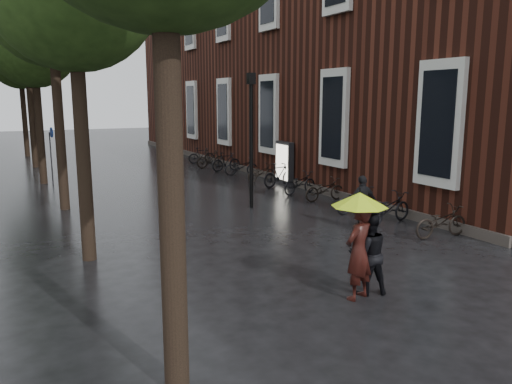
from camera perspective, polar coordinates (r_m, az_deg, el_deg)
ground at (r=8.38m, az=21.74°, el=-16.43°), size 120.00×120.00×0.00m
brick_building at (r=29.27m, az=6.52°, el=15.03°), size 10.20×33.20×12.00m
street_trees at (r=20.89m, az=-23.45°, el=17.01°), size 4.33×34.03×8.91m
person_burgundy at (r=9.50m, az=11.65°, el=-6.72°), size 0.76×0.62×1.82m
person_black at (r=9.82m, az=12.69°, el=-6.88°), size 0.92×0.80×1.60m
lime_umbrella at (r=9.40m, az=11.76°, el=-0.85°), size 1.06×1.06×1.56m
pedestrian_walking at (r=14.61m, az=12.06°, el=-1.17°), size 0.92×0.40×1.56m
parked_bicycles at (r=20.71m, az=3.20°, el=1.57°), size 2.08×18.41×1.04m
ad_lightbox at (r=21.86m, az=3.26°, el=3.32°), size 0.29×1.24×1.87m
lamp_post at (r=16.89m, az=-0.55°, el=7.41°), size 0.23×0.23×4.55m
cycle_sign at (r=23.73m, az=-22.35°, el=4.83°), size 0.13×0.45×2.49m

